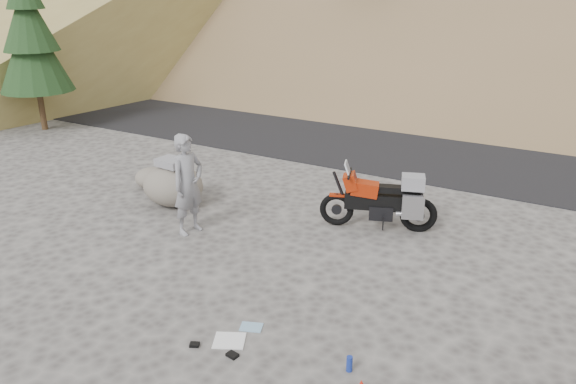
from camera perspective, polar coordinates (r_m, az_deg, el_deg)
ground at (r=9.22m, az=-2.67°, el=-8.50°), size 140.00×140.00×0.00m
road at (r=16.96m, az=13.84°, el=4.89°), size 120.00×7.00×0.05m
conifer_verge at (r=19.10m, az=-24.72°, el=14.24°), size 2.20×2.20×5.04m
motorcycle at (r=10.78m, az=9.70°, el=-0.92°), size 2.15×1.07×1.33m
man at (r=10.89m, az=-9.81°, el=-3.96°), size 0.56×0.76×1.91m
boulder at (r=12.05m, az=-11.61°, el=0.75°), size 1.61×1.48×1.04m
small_rock at (r=13.19m, az=-13.65°, el=1.38°), size 0.83×0.75×0.48m
gear_white_cloth at (r=7.78m, az=-5.98°, el=-14.78°), size 0.53×0.51×0.01m
gear_bottle at (r=7.24m, az=6.26°, el=-16.96°), size 0.10×0.10×0.21m
gear_glove_a at (r=7.50m, az=-5.67°, el=-16.15°), size 0.16×0.13×0.04m
gear_glove_b at (r=7.74m, az=-9.48°, el=-15.04°), size 0.15×0.14×0.04m
gear_blue_cloth at (r=8.01m, az=-3.75°, el=-13.53°), size 0.36×0.32×0.01m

